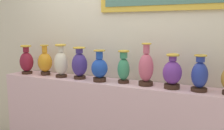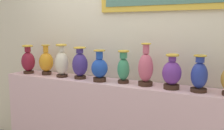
# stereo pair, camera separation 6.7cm
# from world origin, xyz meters

# --- Properties ---
(display_shelf) EXTENTS (2.80, 0.37, 1.02)m
(display_shelf) POSITION_xyz_m (0.00, 0.00, 0.51)
(display_shelf) COLOR beige
(display_shelf) RESTS_ON ground_plane
(back_wall) EXTENTS (4.33, 0.14, 3.20)m
(back_wall) POSITION_xyz_m (0.01, 0.24, 1.61)
(back_wall) COLOR beige
(back_wall) RESTS_ON ground_plane
(vase_burgundy) EXTENTS (0.17, 0.17, 0.37)m
(vase_burgundy) POSITION_xyz_m (-1.19, -0.04, 1.18)
(vase_burgundy) COLOR #382319
(vase_burgundy) RESTS_ON display_shelf
(vase_amber) EXTENTS (0.18, 0.18, 0.38)m
(vase_amber) POSITION_xyz_m (-0.92, -0.01, 1.18)
(vase_amber) COLOR #382319
(vase_amber) RESTS_ON display_shelf
(vase_ivory) EXTENTS (0.16, 0.16, 0.40)m
(vase_ivory) POSITION_xyz_m (-0.66, -0.03, 1.19)
(vase_ivory) COLOR #382319
(vase_ivory) RESTS_ON display_shelf
(vase_indigo) EXTENTS (0.18, 0.18, 0.37)m
(vase_indigo) POSITION_xyz_m (-0.40, -0.02, 1.19)
(vase_indigo) COLOR #382319
(vase_indigo) RESTS_ON display_shelf
(vase_sapphire) EXTENTS (0.18, 0.18, 0.35)m
(vase_sapphire) POSITION_xyz_m (-0.13, -0.05, 1.17)
(vase_sapphire) COLOR #382319
(vase_sapphire) RESTS_ON display_shelf
(vase_jade) EXTENTS (0.13, 0.13, 0.35)m
(vase_jade) POSITION_xyz_m (0.14, -0.01, 1.18)
(vase_jade) COLOR #382319
(vase_jade) RESTS_ON display_shelf
(vase_rose) EXTENTS (0.15, 0.15, 0.44)m
(vase_rose) POSITION_xyz_m (0.39, -0.02, 1.20)
(vase_rose) COLOR #382319
(vase_rose) RESTS_ON display_shelf
(vase_violet) EXTENTS (0.18, 0.18, 0.34)m
(vase_violet) POSITION_xyz_m (0.66, -0.04, 1.17)
(vase_violet) COLOR #382319
(vase_violet) RESTS_ON display_shelf
(vase_cobalt) EXTENTS (0.15, 0.15, 0.34)m
(vase_cobalt) POSITION_xyz_m (0.91, -0.03, 1.17)
(vase_cobalt) COLOR #382319
(vase_cobalt) RESTS_ON display_shelf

